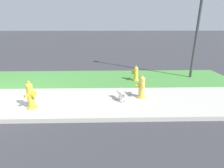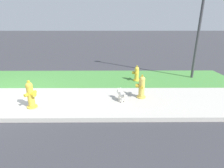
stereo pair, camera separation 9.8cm
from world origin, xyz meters
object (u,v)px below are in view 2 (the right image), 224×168
Objects in this scene: fire_hydrant_mid_block at (31,95)px; fire_hydrant_across_street at (141,87)px; small_white_dog at (121,94)px; fire_hydrant_by_grass_verge at (137,74)px.

fire_hydrant_across_street is (3.22, 0.69, -0.02)m from fire_hydrant_mid_block.
fire_hydrant_mid_block reaches higher than fire_hydrant_across_street.
small_white_dog is (2.57, 0.45, -0.17)m from fire_hydrant_mid_block.
fire_hydrant_across_street is at bearing -159.38° from fire_hydrant_by_grass_verge.
fire_hydrant_across_street reaches higher than fire_hydrant_by_grass_verge.
small_white_dog is at bearing -176.43° from fire_hydrant_by_grass_verge.
fire_hydrant_by_grass_verge is at bearing -41.11° from small_white_dog.
fire_hydrant_mid_block reaches higher than fire_hydrant_by_grass_verge.
fire_hydrant_by_grass_verge is (3.31, 2.49, -0.08)m from fire_hydrant_mid_block.
fire_hydrant_across_street is (-0.10, -1.80, 0.07)m from fire_hydrant_by_grass_verge.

